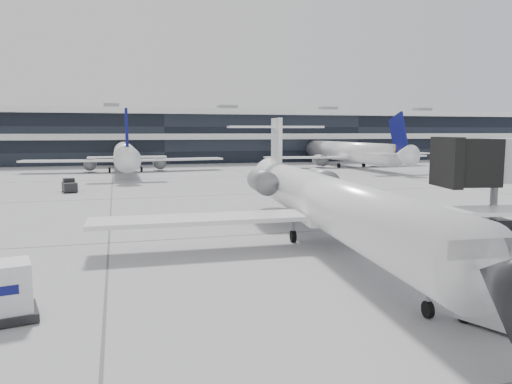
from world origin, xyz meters
name	(u,v)px	position (x,y,z in m)	size (l,w,h in m)	color
ground	(271,234)	(0.00, 0.00, 0.00)	(220.00, 220.00, 0.00)	gray
terminal	(160,138)	(0.00, 82.00, 5.00)	(170.00, 22.00, 10.00)	black
bg_jet_center	(126,171)	(-8.00, 55.00, 0.00)	(32.00, 40.00, 9.60)	white
bg_jet_right	(346,167)	(32.00, 55.00, 0.00)	(32.00, 40.00, 9.60)	white
regional_jet	(327,201)	(2.04, -4.09, 2.60)	(26.39, 32.96, 7.61)	white
ramp_worker	(474,248)	(6.93, -10.33, 0.96)	(0.70, 0.46, 1.91)	#FFF81A
baggage_tug	(499,305)	(2.80, -16.65, 0.72)	(2.33, 2.88, 1.59)	silver
traffic_cone	(130,223)	(-8.64, 4.94, 0.27)	(0.52, 0.52, 0.58)	orange
far_tug	(70,186)	(-14.39, 27.13, 0.66)	(1.83, 2.55, 1.47)	black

